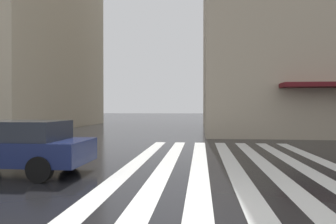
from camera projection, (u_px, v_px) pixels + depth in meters
ground_plane at (181, 212)px, 5.11m from camera, size 220.00×220.00×0.00m
zebra_crossing at (234, 168)px, 8.94m from camera, size 13.00×6.50×0.01m
car_navy at (13, 145)px, 8.08m from camera, size 1.85×4.10×1.41m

